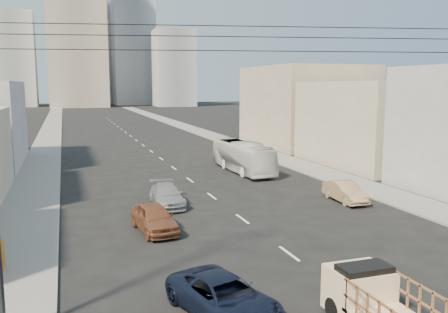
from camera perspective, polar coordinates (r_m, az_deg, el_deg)
sidewalk_left at (r=81.09m, az=-20.19°, el=2.66°), size 3.50×180.00×0.12m
sidewalk_right at (r=83.78m, az=-3.90°, el=3.33°), size 3.50×180.00×0.12m
lane_dashes at (r=64.85m, az=-10.12°, el=1.66°), size 0.15×104.00×0.01m
flatbed_pickup at (r=15.87m, az=18.28°, el=-16.11°), size 1.95×4.41×1.90m
navy_pickup at (r=16.34m, az=0.04°, el=-16.59°), size 3.44×5.19×1.33m
city_bus at (r=42.11m, az=2.23°, el=-0.01°), size 2.57×9.83×2.72m
sedan_brown at (r=25.31m, az=-8.38°, el=-7.32°), size 2.19×4.44×1.46m
sedan_tan at (r=32.34m, az=14.37°, el=-4.14°), size 1.62×4.09×1.32m
sedan_grey at (r=30.54m, az=-6.91°, el=-4.65°), size 2.12×4.72×1.34m
overhead_wires at (r=15.50m, az=19.58°, el=13.11°), size 23.01×5.02×0.72m
bldg_right_mid at (r=48.47m, az=18.16°, el=3.84°), size 11.00×14.00×8.00m
bldg_right_far at (r=62.18m, az=9.72°, el=6.00°), size 12.00×16.00×10.00m
high_rise_tower at (r=182.17m, az=-17.39°, el=15.20°), size 20.00×20.00×60.00m
midrise_ne at (r=198.01m, az=-10.86°, el=11.95°), size 16.00×16.00×40.00m
midrise_nw at (r=191.65m, az=-23.99°, el=10.60°), size 15.00×15.00×34.00m
midrise_back at (r=211.76m, az=-14.73°, el=12.14°), size 18.00×18.00×44.00m
midrise_east at (r=180.19m, az=-6.07°, el=10.50°), size 14.00×14.00×28.00m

